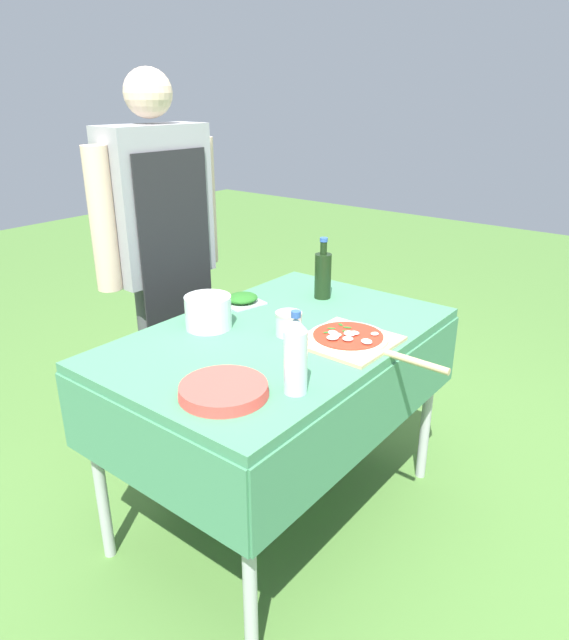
{
  "coord_description": "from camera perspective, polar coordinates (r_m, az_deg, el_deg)",
  "views": [
    {
      "loc": [
        -1.49,
        -1.2,
        1.63
      ],
      "look_at": [
        0.03,
        0.0,
        0.85
      ],
      "focal_mm": 32.0,
      "sensor_mm": 36.0,
      "label": 1
    }
  ],
  "objects": [
    {
      "name": "herb_container",
      "position": [
        2.37,
        -4.22,
        2.13
      ],
      "size": [
        0.18,
        0.17,
        0.04
      ],
      "rotation": [
        0.0,
        0.0,
        -0.23
      ],
      "color": "silver",
      "rests_on": "prep_table"
    },
    {
      "name": "ground_plane",
      "position": [
        2.52,
        -0.5,
        -18.53
      ],
      "size": [
        12.0,
        12.0,
        0.0
      ],
      "primitive_type": "plane",
      "color": "#517F38"
    },
    {
      "name": "sauce_jar",
      "position": [
        2.05,
        0.42,
        -0.5
      ],
      "size": [
        0.1,
        0.1,
        0.09
      ],
      "color": "silver",
      "rests_on": "prep_table"
    },
    {
      "name": "plate_stack",
      "position": [
        1.67,
        -6.11,
        -6.98
      ],
      "size": [
        0.26,
        0.26,
        0.03
      ],
      "color": "#DB4C42",
      "rests_on": "prep_table"
    },
    {
      "name": "person_cook",
      "position": [
        2.59,
        -12.29,
        7.68
      ],
      "size": [
        0.65,
        0.23,
        1.73
      ],
      "rotation": [
        0.0,
        0.0,
        3.11
      ],
      "color": "#4C4C51",
      "rests_on": "ground"
    },
    {
      "name": "water_bottle",
      "position": [
        1.63,
        1.11,
        -3.51
      ],
      "size": [
        0.07,
        0.07,
        0.25
      ],
      "color": "silver",
      "rests_on": "prep_table"
    },
    {
      "name": "prep_table",
      "position": [
        2.12,
        -0.56,
        -3.48
      ],
      "size": [
        1.3,
        0.85,
        0.81
      ],
      "color": "#478960",
      "rests_on": "ground"
    },
    {
      "name": "pizza_on_peel",
      "position": [
        2.01,
        6.67,
        -1.97
      ],
      "size": [
        0.31,
        0.53,
        0.05
      ],
      "rotation": [
        0.0,
        0.0,
        -0.02
      ],
      "color": "#D1B27F",
      "rests_on": "prep_table"
    },
    {
      "name": "mixing_tub",
      "position": [
        2.13,
        -7.64,
        0.8
      ],
      "size": [
        0.17,
        0.17,
        0.12
      ],
      "primitive_type": "cylinder",
      "color": "silver",
      "rests_on": "prep_table"
    },
    {
      "name": "oil_bottle",
      "position": [
        2.41,
        3.86,
        4.58
      ],
      "size": [
        0.07,
        0.07,
        0.26
      ],
      "color": "black",
      "rests_on": "prep_table"
    }
  ]
}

